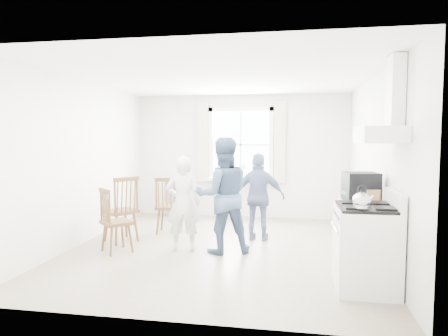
# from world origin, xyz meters

# --- Properties ---
(room_shell) EXTENTS (4.62, 5.12, 2.64)m
(room_shell) POSITION_xyz_m (0.00, 0.00, 1.30)
(room_shell) COLOR gray
(room_shell) RESTS_ON ground
(window_assembly) EXTENTS (1.88, 0.24, 1.70)m
(window_assembly) POSITION_xyz_m (0.00, 2.45, 1.46)
(window_assembly) COLOR white
(window_assembly) RESTS_ON room_shell
(range_hood) EXTENTS (0.45, 0.76, 0.94)m
(range_hood) POSITION_xyz_m (2.07, -1.35, 1.90)
(range_hood) COLOR white
(range_hood) RESTS_ON room_shell
(shelf_unit) EXTENTS (0.40, 0.30, 0.80)m
(shelf_unit) POSITION_xyz_m (-1.40, 2.33, 0.40)
(shelf_unit) COLOR slate
(shelf_unit) RESTS_ON ground
(gas_stove) EXTENTS (0.68, 0.76, 1.12)m
(gas_stove) POSITION_xyz_m (1.91, -1.35, 0.48)
(gas_stove) COLOR white
(gas_stove) RESTS_ON ground
(kettle) EXTENTS (0.18, 0.18, 0.26)m
(kettle) POSITION_xyz_m (1.81, -1.59, 1.04)
(kettle) COLOR silver
(kettle) RESTS_ON gas_stove
(low_cabinet) EXTENTS (0.50, 0.55, 0.90)m
(low_cabinet) POSITION_xyz_m (1.98, -0.65, 0.45)
(low_cabinet) COLOR white
(low_cabinet) RESTS_ON ground
(stereo_stack) EXTENTS (0.46, 0.43, 0.36)m
(stereo_stack) POSITION_xyz_m (1.95, -0.67, 1.08)
(stereo_stack) COLOR black
(stereo_stack) RESTS_ON low_cabinet
(cardboard_box) EXTENTS (0.31, 0.27, 0.17)m
(cardboard_box) POSITION_xyz_m (2.05, -0.77, 0.98)
(cardboard_box) COLOR #9C7A4B
(cardboard_box) RESTS_ON low_cabinet
(windsor_chair_a) EXTENTS (0.46, 0.45, 1.01)m
(windsor_chair_a) POSITION_xyz_m (-1.08, 0.74, 0.62)
(windsor_chair_a) COLOR #4F3419
(windsor_chair_a) RESTS_ON ground
(windsor_chair_b) EXTENTS (0.57, 0.57, 0.97)m
(windsor_chair_b) POSITION_xyz_m (-1.56, -0.52, 0.59)
(windsor_chair_b) COLOR #4F3419
(windsor_chair_b) RESTS_ON ground
(windsor_chair_c) EXTENTS (0.63, 0.63, 1.09)m
(windsor_chair_c) POSITION_xyz_m (-1.59, 0.07, 0.66)
(windsor_chair_c) COLOR #4F3419
(windsor_chair_c) RESTS_ON ground
(person_left) EXTENTS (0.61, 0.61, 1.43)m
(person_left) POSITION_xyz_m (-0.53, -0.20, 0.72)
(person_left) COLOR silver
(person_left) RESTS_ON ground
(person_mid) EXTENTS (1.07, 1.07, 1.71)m
(person_mid) POSITION_xyz_m (0.08, -0.20, 0.85)
(person_mid) COLOR #445C7F
(person_mid) RESTS_ON ground
(person_right) EXTENTS (0.90, 0.90, 1.45)m
(person_right) POSITION_xyz_m (0.55, 0.60, 0.72)
(person_right) COLOR navy
(person_right) RESTS_ON ground
(potted_plant) EXTENTS (0.19, 0.19, 0.29)m
(potted_plant) POSITION_xyz_m (0.04, 2.36, 1.00)
(potted_plant) COLOR #367A40
(potted_plant) RESTS_ON window_assembly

